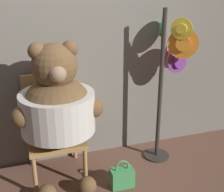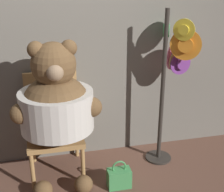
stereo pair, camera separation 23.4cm
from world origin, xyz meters
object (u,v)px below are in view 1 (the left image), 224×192
(handbag_on_ground, at_px, (122,177))
(hat_display_rack, at_px, (169,68))
(chair, at_px, (53,125))
(teddy_bear, at_px, (57,107))

(handbag_on_ground, bearing_deg, hat_display_rack, 32.02)
(chair, bearing_deg, hat_display_rack, -3.60)
(chair, bearing_deg, teddy_bear, -80.73)
(handbag_on_ground, bearing_deg, teddy_bear, 151.37)
(hat_display_rack, bearing_deg, teddy_bear, -174.38)
(teddy_bear, height_order, hat_display_rack, hat_display_rack)
(teddy_bear, height_order, handbag_on_ground, teddy_bear)
(chair, xyz_separation_m, teddy_bear, (0.03, -0.19, 0.26))
(teddy_bear, distance_m, hat_display_rack, 1.20)
(chair, xyz_separation_m, handbag_on_ground, (0.56, -0.48, -0.41))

